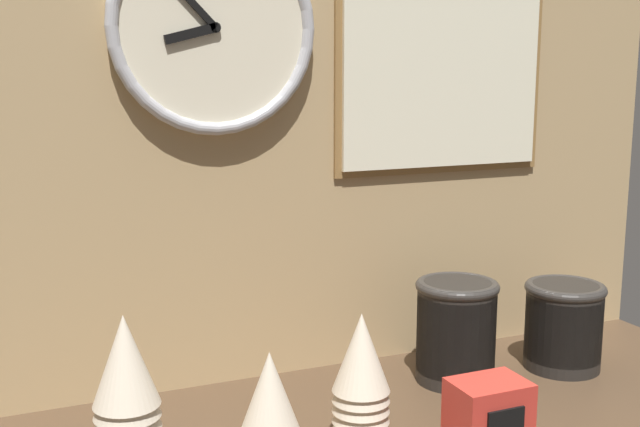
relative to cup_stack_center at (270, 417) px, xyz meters
The scene contains 9 objects.
wall_tiled_back 56.33cm from the cup_stack_center, 77.56° to the left, with size 160.00×3.00×105.00cm.
cup_stack_center is the anchor object (origin of this frame).
cup_stack_center_left 17.41cm from the cup_stack_center, behind, with size 8.05×8.05×23.04cm.
cup_stack_center_right 15.92cm from the cup_stack_center, 18.85° to the left, with size 8.05×8.05×18.55cm.
bowl_stack_right 43.25cm from the cup_stack_center, 25.66° to the left, with size 13.62×13.62×16.99cm.
bowl_stack_far_right 61.27cm from the cup_stack_center, 15.49° to the left, with size 13.62×13.62×14.99cm.
wall_clock 57.76cm from the cup_stack_center, 84.95° to the left, with size 32.21×2.70×32.21cm.
menu_board 74.01cm from the cup_stack_center, 36.57° to the left, with size 40.55×1.32×52.45cm.
napkin_dispenser 29.40cm from the cup_stack_center, 10.70° to the right, with size 10.02×7.72×10.58cm.
Camera 1 is at (-38.31, -95.91, 51.76)cm, focal length 45.00 mm.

